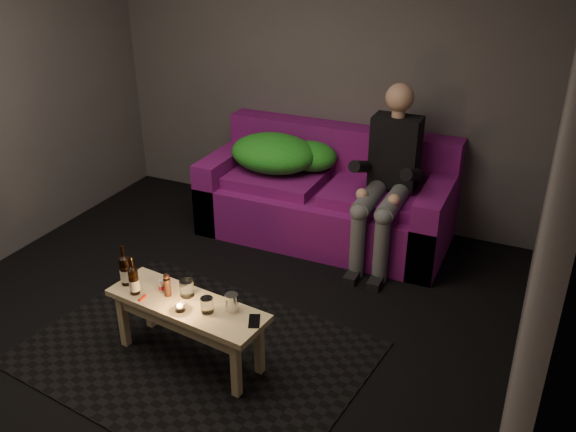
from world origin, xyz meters
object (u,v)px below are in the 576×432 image
at_px(beer_bottle_a, 125,270).
at_px(steel_cup, 232,302).
at_px(person, 388,174).
at_px(coffee_table, 187,313).
at_px(sofa, 328,199).
at_px(beer_bottle_b, 134,280).

height_order(beer_bottle_a, steel_cup, beer_bottle_a).
distance_m(person, coffee_table, 1.99).
distance_m(sofa, beer_bottle_b, 2.10).
bearing_deg(beer_bottle_a, sofa, 72.27).
distance_m(person, steel_cup, 1.84).
distance_m(beer_bottle_a, steel_cup, 0.76).
height_order(coffee_table, beer_bottle_b, beer_bottle_b).
distance_m(coffee_table, beer_bottle_b, 0.39).
relative_size(sofa, beer_bottle_a, 7.58).
bearing_deg(coffee_table, person, 68.04).
bearing_deg(coffee_table, steel_cup, 8.81).
bearing_deg(steel_cup, beer_bottle_b, -171.94).
xyz_separation_m(sofa, beer_bottle_b, (-0.51, -2.03, 0.20)).
height_order(person, steel_cup, person).
relative_size(beer_bottle_a, beer_bottle_b, 1.09).
bearing_deg(steel_cup, coffee_table, -171.19).
height_order(coffee_table, beer_bottle_a, beer_bottle_a).
xyz_separation_m(sofa, beer_bottle_a, (-0.63, -1.96, 0.21)).
distance_m(coffee_table, beer_bottle_a, 0.50).
bearing_deg(beer_bottle_a, person, 56.31).
height_order(sofa, person, person).
relative_size(sofa, coffee_table, 1.94).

